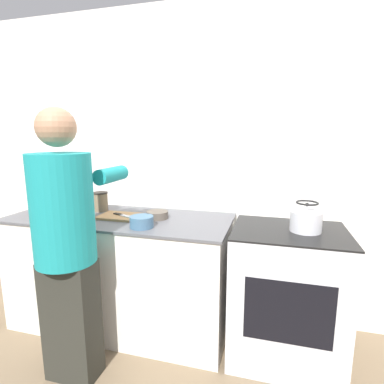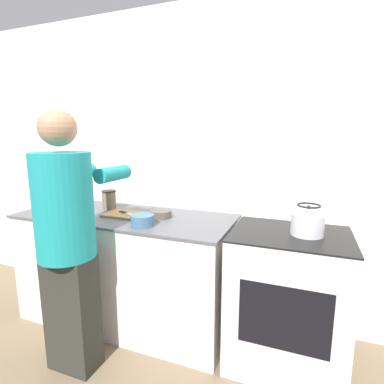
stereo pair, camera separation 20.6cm
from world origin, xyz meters
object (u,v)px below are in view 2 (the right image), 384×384
object	(u,v)px
person	(68,236)
cutting_board	(125,214)
knife	(128,214)
canister_jar	(109,200)
oven	(287,299)
kettle	(308,222)
bowl_prep	(161,214)

from	to	relation	value
person	cutting_board	world-z (taller)	person
cutting_board	knife	distance (m)	0.04
canister_jar	oven	bearing A→B (deg)	-6.64
oven	kettle	world-z (taller)	kettle
bowl_prep	kettle	bearing A→B (deg)	-4.30
kettle	bowl_prep	size ratio (longest dim) A/B	1.21
oven	cutting_board	size ratio (longest dim) A/B	2.97
kettle	bowl_prep	xyz separation A→B (m)	(-1.07, 0.08, -0.07)
person	bowl_prep	bearing A→B (deg)	61.01
cutting_board	bowl_prep	distance (m)	0.30
person	canister_jar	world-z (taller)	person
knife	kettle	world-z (taller)	kettle
person	knife	distance (m)	0.57
cutting_board	bowl_prep	world-z (taller)	bowl_prep
oven	person	size ratio (longest dim) A/B	0.55
kettle	canister_jar	xyz separation A→B (m)	(-1.63, 0.18, -0.02)
kettle	canister_jar	distance (m)	1.64
kettle	oven	bearing A→B (deg)	-178.59
cutting_board	oven	bearing A→B (deg)	-1.44
person	knife	bearing A→B (deg)	81.73
person	canister_jar	size ratio (longest dim) A/B	10.50
oven	knife	size ratio (longest dim) A/B	4.30
bowl_prep	person	bearing A→B (deg)	-118.99
oven	canister_jar	world-z (taller)	canister_jar
person	cutting_board	xyz separation A→B (m)	(0.05, 0.57, 0.00)
kettle	canister_jar	bearing A→B (deg)	173.83
oven	kettle	distance (m)	0.56
person	bowl_prep	xyz separation A→B (m)	(0.34, 0.62, 0.02)
oven	knife	distance (m)	1.33
cutting_board	canister_jar	xyz separation A→B (m)	(-0.25, 0.15, 0.07)
knife	kettle	bearing A→B (deg)	21.65
person	kettle	world-z (taller)	person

